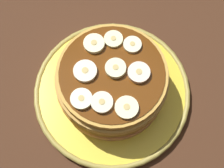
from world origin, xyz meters
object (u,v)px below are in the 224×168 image
Objects in this scene: banana_slice_5 at (127,108)px; banana_slice_0 at (114,67)px; banana_slice_4 at (132,45)px; pancake_stack at (113,82)px; banana_slice_1 at (139,73)px; banana_slice_3 at (113,39)px; plate at (112,92)px; banana_slice_2 at (85,71)px; banana_slice_7 at (94,44)px; banana_slice_8 at (80,98)px; banana_slice_6 at (102,103)px.

banana_slice_0 is at bearing -28.21° from banana_slice_5.
pancake_stack is at bearing 102.69° from banana_slice_4.
banana_slice_1 is at bearing -136.86° from pancake_stack.
banana_slice_4 is at bearing -34.11° from banana_slice_1.
banana_slice_1 is 1.14× the size of banana_slice_3.
banana_slice_0 reaches higher than plate.
banana_slice_2 reaches higher than plate.
banana_slice_3 is at bearing -118.49° from banana_slice_7.
banana_slice_1 reaches higher than banana_slice_3.
banana_slice_5 is (-5.22, 2.45, 4.07)cm from pancake_stack.
banana_slice_2 reaches higher than banana_slice_4.
banana_slice_8 is at bearing 33.10° from banana_slice_5.
banana_slice_4 is at bearing -86.09° from banana_slice_8.
banana_slice_4 is (1.06, -5.31, 8.27)cm from plate.
pancake_stack is 6.68cm from banana_slice_4.
banana_slice_0 reaches higher than banana_slice_2.
banana_slice_1 reaches higher than plate.
banana_slice_3 is 0.90× the size of banana_slice_7.
pancake_stack is 7.06cm from banana_slice_5.
banana_slice_2 is (5.62, 5.40, -0.05)cm from banana_slice_1.
banana_slice_5 and banana_slice_8 have the same top height.
banana_slice_3 is 0.92× the size of banana_slice_8.
banana_slice_2 is (2.40, 3.45, -0.08)cm from banana_slice_0.
banana_slice_7 reaches higher than plate.
pancake_stack is 7.37cm from banana_slice_8.
banana_slice_5 is (-8.11, -0.39, -0.01)cm from banana_slice_2.
banana_slice_2 is (2.79, 2.73, 8.32)cm from plate.
banana_slice_1 is (-2.73, -2.56, 4.12)cm from pancake_stack.
plate is 7.82× the size of banana_slice_5.
banana_slice_4 is (0.68, -4.59, -0.13)cm from banana_slice_0.
banana_slice_1 reaches higher than pancake_stack.
pancake_stack is at bearing 128.77° from banana_slice_0.
banana_slice_0 is 0.93× the size of banana_slice_5.
banana_slice_0 is at bearing 31.23° from banana_slice_1.
banana_slice_0 is at bearing 136.18° from banana_slice_3.
plate is 9.09× the size of banana_slice_3.
banana_slice_4 is (1.17, -5.20, 4.02)cm from pancake_stack.
banana_slice_8 reaches higher than banana_slice_4.
banana_slice_3 is (3.85, -3.83, 4.00)cm from pancake_stack.
plate is 9.69cm from banana_slice_6.
banana_slice_3 is at bearing -46.51° from plate.
pancake_stack is 6.58× the size of banana_slice_4.
banana_slice_1 is at bearing 145.89° from banana_slice_4.
banana_slice_1 reaches higher than banana_slice_4.
banana_slice_0 is 4.21cm from banana_slice_2.
banana_slice_2 is 1.10× the size of banana_slice_6.
banana_slice_1 is at bearing -170.20° from banana_slice_7.
banana_slice_3 reaches higher than plate.
pancake_stack is 6.74cm from banana_slice_3.
plate is 8.15× the size of banana_slice_7.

